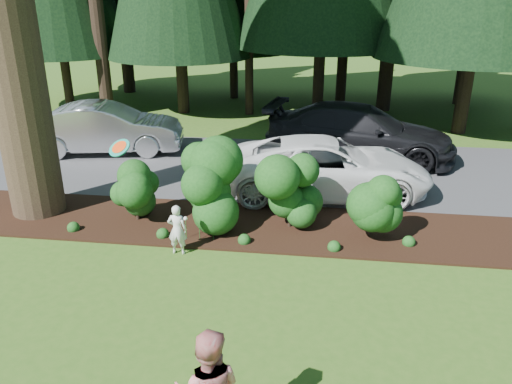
{
  "coord_description": "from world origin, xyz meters",
  "views": [
    {
      "loc": [
        2.21,
        -7.1,
        5.07
      ],
      "look_at": [
        0.97,
        2.21,
        1.3
      ],
      "focal_mm": 35.0,
      "sensor_mm": 36.0,
      "label": 1
    }
  ],
  "objects_px": {
    "car_silver_wagon": "(106,128)",
    "child": "(177,230)",
    "car_dark_suv": "(359,132)",
    "car_white_suv": "(327,167)",
    "frisbee": "(119,148)"
  },
  "relations": [
    {
      "from": "car_silver_wagon",
      "to": "child",
      "type": "height_order",
      "value": "car_silver_wagon"
    },
    {
      "from": "car_silver_wagon",
      "to": "child",
      "type": "bearing_deg",
      "value": -157.87
    },
    {
      "from": "car_dark_suv",
      "to": "car_silver_wagon",
      "type": "bearing_deg",
      "value": 102.43
    },
    {
      "from": "car_silver_wagon",
      "to": "car_white_suv",
      "type": "relative_size",
      "value": 0.92
    },
    {
      "from": "frisbee",
      "to": "car_silver_wagon",
      "type": "bearing_deg",
      "value": 116.36
    },
    {
      "from": "child",
      "to": "frisbee",
      "type": "bearing_deg",
      "value": 3.54
    },
    {
      "from": "car_silver_wagon",
      "to": "car_dark_suv",
      "type": "height_order",
      "value": "car_dark_suv"
    },
    {
      "from": "car_silver_wagon",
      "to": "car_white_suv",
      "type": "xyz_separation_m",
      "value": [
        7.32,
        -2.8,
        -0.07
      ]
    },
    {
      "from": "car_silver_wagon",
      "to": "car_dark_suv",
      "type": "relative_size",
      "value": 0.83
    },
    {
      "from": "car_silver_wagon",
      "to": "child",
      "type": "xyz_separation_m",
      "value": [
        4.29,
        -6.51,
        -0.31
      ]
    },
    {
      "from": "car_white_suv",
      "to": "car_dark_suv",
      "type": "height_order",
      "value": "car_dark_suv"
    },
    {
      "from": "frisbee",
      "to": "car_white_suv",
      "type": "bearing_deg",
      "value": 42.87
    },
    {
      "from": "car_dark_suv",
      "to": "frisbee",
      "type": "height_order",
      "value": "frisbee"
    },
    {
      "from": "car_dark_suv",
      "to": "child",
      "type": "bearing_deg",
      "value": 159.21
    },
    {
      "from": "car_silver_wagon",
      "to": "car_white_suv",
      "type": "bearing_deg",
      "value": -122.19
    }
  ]
}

